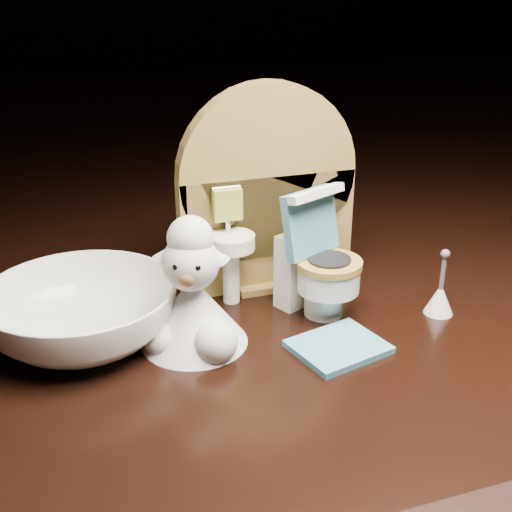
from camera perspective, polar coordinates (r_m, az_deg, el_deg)
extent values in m
cube|color=black|center=(0.46, 3.65, -11.51)|extent=(2.50, 2.50, 0.10)
cube|color=olive|center=(0.47, 0.97, 2.22)|extent=(0.13, 0.02, 0.09)
cylinder|color=olive|center=(0.46, 1.01, 7.26)|extent=(0.13, 0.02, 0.13)
cube|color=olive|center=(0.49, 0.94, -2.24)|extent=(0.05, 0.04, 0.01)
cylinder|color=white|center=(0.45, -2.23, -1.54)|extent=(0.01, 0.01, 0.04)
cylinder|color=white|center=(0.44, -2.17, 1.25)|extent=(0.03, 0.03, 0.01)
cylinder|color=silver|center=(0.44, -2.52, 2.87)|extent=(0.00, 0.00, 0.01)
cube|color=#9DA43D|center=(0.44, -2.55, 4.57)|extent=(0.02, 0.01, 0.02)
cube|color=olive|center=(0.47, 5.54, 3.32)|extent=(0.02, 0.01, 0.02)
cylinder|color=#C2B897|center=(0.47, 5.80, 2.38)|extent=(0.02, 0.02, 0.02)
cylinder|color=white|center=(0.44, 6.03, -3.99)|extent=(0.03, 0.03, 0.02)
cylinder|color=white|center=(0.43, 6.47, -1.93)|extent=(0.04, 0.04, 0.02)
cylinder|color=olive|center=(0.43, 6.53, -0.66)|extent=(0.04, 0.04, 0.00)
cube|color=white|center=(0.45, 3.93, -1.11)|extent=(0.04, 0.03, 0.05)
cube|color=teal|center=(0.43, 4.86, 2.97)|extent=(0.05, 0.03, 0.04)
cube|color=white|center=(0.42, 5.40, 5.56)|extent=(0.05, 0.03, 0.01)
cylinder|color=#B7CA2D|center=(0.44, 4.94, 3.15)|extent=(0.01, 0.01, 0.01)
cube|color=teal|center=(0.41, 7.33, -8.01)|extent=(0.06, 0.06, 0.00)
cone|color=white|center=(0.46, 16.01, -3.66)|extent=(0.02, 0.02, 0.02)
cylinder|color=#59595B|center=(0.45, 16.29, -1.41)|extent=(0.00, 0.00, 0.03)
sphere|color=#59595B|center=(0.45, 16.48, 0.17)|extent=(0.01, 0.01, 0.01)
cone|color=silver|center=(0.40, -5.58, -4.85)|extent=(0.07, 0.07, 0.05)
sphere|color=silver|center=(0.39, -3.61, -7.64)|extent=(0.03, 0.03, 0.03)
sphere|color=silver|center=(0.40, -8.36, -7.37)|extent=(0.02, 0.02, 0.02)
sphere|color=silver|center=(0.39, -5.83, -0.59)|extent=(0.03, 0.03, 0.03)
sphere|color=#A57140|center=(0.38, -6.09, -1.83)|extent=(0.01, 0.01, 0.01)
sphere|color=silver|center=(0.38, -5.86, 1.55)|extent=(0.03, 0.03, 0.03)
cone|color=silver|center=(0.39, -8.10, 0.21)|extent=(0.02, 0.02, 0.02)
cone|color=silver|center=(0.38, -3.48, 0.10)|extent=(0.02, 0.02, 0.02)
sphere|color=black|center=(0.37, -7.12, -0.98)|extent=(0.00, 0.00, 0.00)
sphere|color=black|center=(0.37, -5.23, -1.03)|extent=(0.00, 0.00, 0.00)
imported|color=white|center=(0.42, -15.18, -5.02)|extent=(0.16, 0.16, 0.04)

